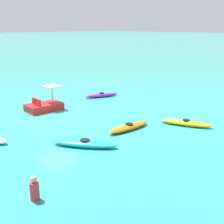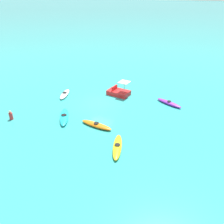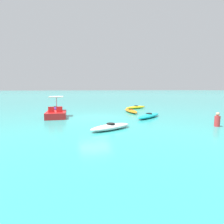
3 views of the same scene
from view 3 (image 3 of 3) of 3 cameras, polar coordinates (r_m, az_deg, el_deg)
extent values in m
plane|color=teal|center=(14.18, -5.57, -1.83)|extent=(600.00, 600.00, 0.00)
ellipsoid|color=purple|center=(20.41, -17.97, 1.11)|extent=(2.94, 1.65, 0.32)
cylinder|color=black|center=(20.39, -17.99, 1.63)|extent=(0.51, 0.51, 0.05)
ellipsoid|color=white|center=(9.93, -0.42, -4.84)|extent=(1.62, 2.74, 0.32)
cylinder|color=black|center=(9.89, -0.43, -3.79)|extent=(0.60, 0.60, 0.05)
ellipsoid|color=#19B7C6|center=(14.36, 11.81, -1.19)|extent=(2.45, 3.12, 0.32)
cylinder|color=black|center=(14.33, 11.83, -0.46)|extent=(0.66, 0.66, 0.05)
ellipsoid|color=orange|center=(17.31, 6.07, 0.37)|extent=(3.04, 0.88, 0.32)
cylinder|color=black|center=(17.29, 6.08, 0.98)|extent=(0.46, 0.46, 0.05)
ellipsoid|color=yellow|center=(20.76, 7.73, 1.51)|extent=(1.69, 3.10, 0.32)
cylinder|color=black|center=(20.74, 7.74, 2.02)|extent=(0.53, 0.53, 0.05)
cube|color=red|center=(14.73, -17.55, -0.81)|extent=(2.52, 1.70, 0.50)
cube|color=red|center=(14.16, -19.01, 0.73)|extent=(0.20, 0.45, 0.44)
cube|color=red|center=(14.10, -16.59, 0.80)|extent=(0.20, 0.45, 0.44)
cylinder|color=#B2B2B7|center=(15.34, -17.46, 2.51)|extent=(0.08, 0.08, 1.10)
cube|color=silver|center=(15.30, -17.54, 4.71)|extent=(1.19, 1.19, 0.08)
cylinder|color=red|center=(12.53, 30.84, -2.57)|extent=(0.37, 0.37, 0.65)
sphere|color=tan|center=(12.47, 30.97, -0.55)|extent=(0.22, 0.22, 0.22)
camera|label=1|loc=(18.05, 61.80, 14.38)|focal=47.20mm
camera|label=2|loc=(32.90, 24.00, 20.96)|focal=35.47mm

